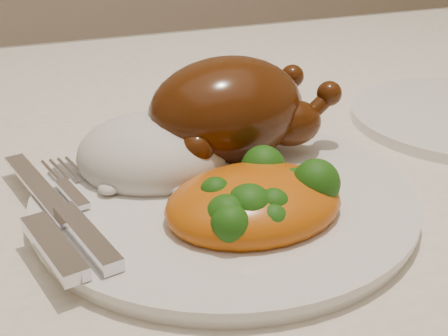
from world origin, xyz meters
name	(u,v)px	position (x,y,z in m)	size (l,w,h in m)	color
dining_table	(336,253)	(0.00, 0.00, 0.67)	(1.60, 0.90, 0.76)	brown
tablecloth	(343,187)	(0.00, 0.00, 0.74)	(1.73, 1.03, 0.18)	white
dinner_plate	(224,198)	(-0.13, -0.04, 0.77)	(0.29, 0.29, 0.01)	white
roast_chicken	(231,109)	(-0.10, 0.02, 0.82)	(0.18, 0.12, 0.09)	#4E2108
rice_mound	(153,155)	(-0.17, 0.02, 0.79)	(0.16, 0.15, 0.07)	white
mac_and_cheese	(263,200)	(-0.12, -0.08, 0.79)	(0.14, 0.11, 0.05)	orange
cutlery	(63,221)	(-0.26, -0.05, 0.79)	(0.06, 0.20, 0.01)	silver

